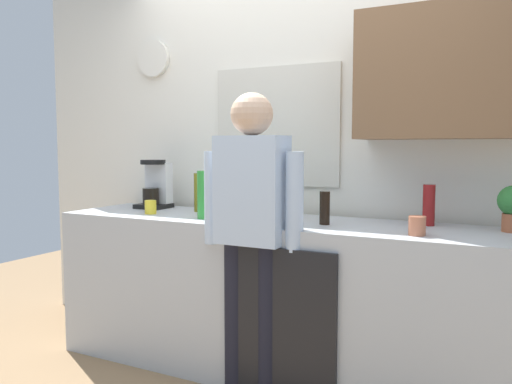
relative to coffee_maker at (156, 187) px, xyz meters
The scene contains 14 objects.
kitchen_counter 1.17m from the coffee_maker, ahead, with size 2.72×0.64×0.90m, color #B2B7BC.
dishwasher_panel 1.44m from the coffee_maker, 22.93° to the right, with size 0.56×0.02×0.81m, color black.
back_wall_assembly 1.17m from the coffee_maker, 11.70° to the left, with size 4.32×0.42×2.60m.
coffee_maker is the anchor object (origin of this frame).
bottle_amber_beer 1.07m from the coffee_maker, ahead, with size 0.06×0.06×0.23m, color brown.
bottle_dark_sauce 1.31m from the coffee_maker, ahead, with size 0.06×0.06×0.18m, color black.
bottle_red_vinegar 1.80m from the coffee_maker, ahead, with size 0.06×0.06×0.22m, color maroon.
bottle_green_wine 0.89m from the coffee_maker, ahead, with size 0.07×0.07×0.30m, color #195923.
bottle_olive_oil 0.38m from the coffee_maker, ahead, with size 0.06×0.06×0.25m, color olive.
bottle_clear_soda 0.67m from the coffee_maker, 26.97° to the right, with size 0.09×0.09×0.28m, color #2D8C33.
cup_terracotta_mug 1.84m from the coffee_maker, 10.49° to the right, with size 0.08×0.08×0.09m, color #B26647.
cup_yellow_cup 0.35m from the coffee_maker, 57.90° to the right, with size 0.07×0.07×0.09m, color yellow.
dish_soap 1.09m from the coffee_maker, 11.72° to the right, with size 0.06×0.06×0.18m.
person_at_sink 1.10m from the coffee_maker, 25.41° to the right, with size 0.57×0.22×1.60m.
Camera 1 is at (1.24, -2.37, 1.32)m, focal length 36.42 mm.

